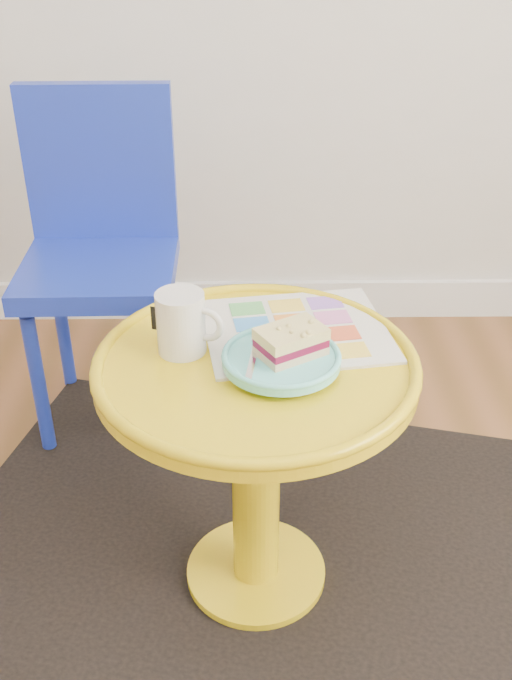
{
  "coord_description": "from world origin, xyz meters",
  "views": [
    {
      "loc": [
        0.43,
        -0.09,
        1.16
      ],
      "look_at": [
        0.44,
        0.94,
        0.54
      ],
      "focal_mm": 40.0,
      "sensor_mm": 36.0,
      "label": 1
    }
  ],
  "objects_px": {
    "chair": "(101,240)",
    "plate": "(281,360)",
    "side_table": "(256,430)",
    "newspaper": "(296,330)",
    "mug": "(182,321)"
  },
  "relations": [
    {
      "from": "chair",
      "to": "plate",
      "type": "relative_size",
      "value": 4.21
    },
    {
      "from": "side_table",
      "to": "newspaper",
      "type": "xyz_separation_m",
      "value": [
        0.07,
        0.09,
        0.14
      ]
    },
    {
      "from": "newspaper",
      "to": "plate",
      "type": "height_order",
      "value": "plate"
    },
    {
      "from": "plate",
      "to": "chair",
      "type": "bearing_deg",
      "value": 122.13
    },
    {
      "from": "newspaper",
      "to": "mug",
      "type": "xyz_separation_m",
      "value": [
        -0.19,
        -0.06,
        0.05
      ]
    },
    {
      "from": "plate",
      "to": "newspaper",
      "type": "bearing_deg",
      "value": 75.56
    },
    {
      "from": "mug",
      "to": "plate",
      "type": "distance_m",
      "value": 0.17
    },
    {
      "from": "newspaper",
      "to": "plate",
      "type": "distance_m",
      "value": 0.12
    },
    {
      "from": "chair",
      "to": "plate",
      "type": "height_order",
      "value": "chair"
    },
    {
      "from": "side_table",
      "to": "mug",
      "type": "height_order",
      "value": "mug"
    },
    {
      "from": "side_table",
      "to": "newspaper",
      "type": "relative_size",
      "value": 1.7
    },
    {
      "from": "newspaper",
      "to": "side_table",
      "type": "bearing_deg",
      "value": -135.6
    },
    {
      "from": "chair",
      "to": "side_table",
      "type": "bearing_deg",
      "value": -60.45
    },
    {
      "from": "plate",
      "to": "mug",
      "type": "bearing_deg",
      "value": 159.53
    },
    {
      "from": "chair",
      "to": "mug",
      "type": "distance_m",
      "value": 0.63
    }
  ]
}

